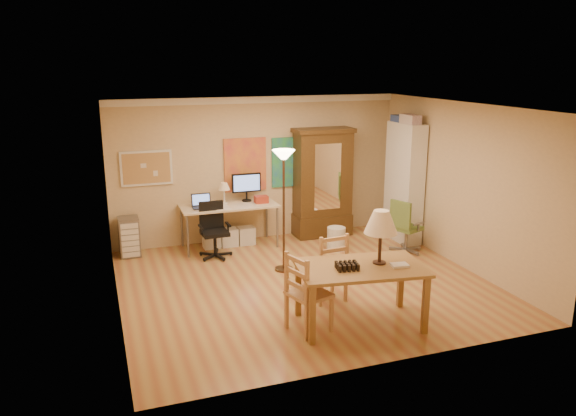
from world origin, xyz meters
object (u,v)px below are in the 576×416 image
object	(u,v)px
computer_desk	(230,221)
office_chair_black	(215,243)
bookshelf	(404,183)
armoire	(322,190)
dining_table	(368,254)
office_chair_green	(405,238)

from	to	relation	value
computer_desk	office_chair_black	bearing A→B (deg)	-129.85
computer_desk	bookshelf	xyz separation A→B (m)	(3.18, -0.72, 0.63)
computer_desk	armoire	size ratio (longest dim) A/B	0.83
office_chair_black	dining_table	bearing A→B (deg)	-67.35
bookshelf	armoire	bearing A→B (deg)	148.99
office_chair_green	dining_table	bearing A→B (deg)	-130.37
dining_table	bookshelf	world-z (taller)	bookshelf
office_chair_green	armoire	size ratio (longest dim) A/B	0.46
dining_table	office_chair_green	distance (m)	3.07
computer_desk	office_chair_black	world-z (taller)	computer_desk
office_chair_black	bookshelf	bearing A→B (deg)	-3.60
office_chair_black	armoire	bearing A→B (deg)	14.07
armoire	bookshelf	distance (m)	1.56
bookshelf	dining_table	bearing A→B (deg)	-127.54
computer_desk	office_chair_black	size ratio (longest dim) A/B	1.81
computer_desk	bookshelf	distance (m)	3.32
office_chair_black	office_chair_green	xyz separation A→B (m)	(3.26, -0.90, 0.00)
office_chair_black	bookshelf	size ratio (longest dim) A/B	0.43
office_chair_green	office_chair_black	bearing A→B (deg)	164.66
dining_table	bookshelf	bearing A→B (deg)	52.46
office_chair_black	bookshelf	world-z (taller)	bookshelf
dining_table	armoire	distance (m)	3.86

